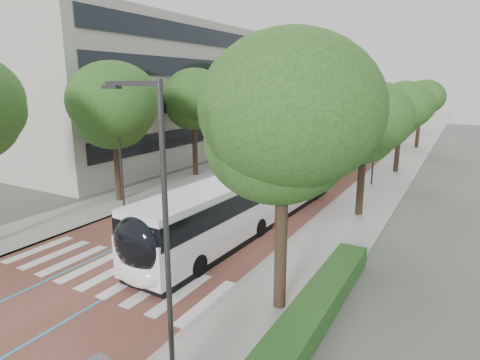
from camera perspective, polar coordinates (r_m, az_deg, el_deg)
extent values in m
plane|color=#51544C|center=(18.28, -20.58, -13.33)|extent=(160.00, 160.00, 0.00)
cube|color=brown|center=(52.39, 14.90, 4.45)|extent=(11.00, 140.00, 0.02)
cube|color=#9C9894|center=(54.72, 7.27, 5.24)|extent=(4.00, 140.00, 0.12)
cube|color=#9C9894|center=(51.05, 23.06, 3.64)|extent=(4.00, 140.00, 0.12)
cube|color=gray|center=(54.04, 9.14, 5.07)|extent=(0.20, 140.00, 0.14)
cube|color=gray|center=(51.29, 20.96, 3.87)|extent=(0.20, 140.00, 0.14)
cube|color=silver|center=(22.40, -26.67, -8.79)|extent=(0.55, 3.60, 0.01)
cube|color=silver|center=(21.43, -24.76, -9.58)|extent=(0.55, 3.60, 0.01)
cube|color=silver|center=(20.48, -22.66, -10.45)|extent=(0.55, 3.60, 0.01)
cube|color=silver|center=(19.57, -20.35, -11.37)|extent=(0.55, 3.60, 0.01)
cube|color=silver|center=(18.70, -17.80, -12.37)|extent=(0.55, 3.60, 0.01)
cube|color=silver|center=(17.88, -14.99, -13.43)|extent=(0.55, 3.60, 0.01)
cube|color=silver|center=(17.10, -11.88, -14.55)|extent=(0.55, 3.60, 0.01)
cube|color=silver|center=(16.39, -8.46, -15.73)|extent=(0.55, 3.60, 0.01)
cube|color=silver|center=(15.74, -4.69, -16.95)|extent=(0.55, 3.60, 0.01)
cube|color=#2994CD|center=(52.80, 13.22, 4.64)|extent=(0.12, 126.00, 0.01)
cube|color=#2994CD|center=(52.02, 16.60, 4.29)|extent=(0.12, 126.00, 0.01)
cube|color=#A09D95|center=(50.06, -11.15, 12.29)|extent=(18.00, 40.00, 14.00)
cube|color=black|center=(45.00, -2.02, 7.29)|extent=(0.12, 38.00, 1.60)
cube|color=black|center=(44.76, -2.06, 11.37)|extent=(0.12, 38.00, 1.60)
cube|color=black|center=(44.74, -2.09, 15.46)|extent=(0.12, 38.00, 1.60)
cube|color=black|center=(44.93, -2.13, 19.29)|extent=(0.12, 38.00, 1.60)
cube|color=#1D4016|center=(13.19, 7.82, -21.21)|extent=(1.20, 14.00, 0.80)
cylinder|color=#313033|center=(10.18, -10.35, -9.19)|extent=(0.14, 0.14, 8.00)
cube|color=#313033|center=(9.93, -15.00, 13.13)|extent=(1.70, 0.12, 0.12)
cube|color=#313033|center=(10.43, -17.80, 12.51)|extent=(0.50, 0.20, 0.10)
cylinder|color=#313033|center=(32.95, 18.68, 6.17)|extent=(0.14, 0.14, 8.00)
cube|color=#313033|center=(32.87, 17.81, 13.06)|extent=(1.70, 0.12, 0.12)
cube|color=#313033|center=(33.02, 16.59, 13.00)|extent=(0.50, 0.20, 0.10)
cylinder|color=#313033|center=(26.56, -16.74, 4.66)|extent=(0.14, 0.14, 8.00)
cylinder|color=black|center=(28.57, -17.00, 1.38)|extent=(0.44, 0.44, 4.46)
ellipsoid|color=#1F4516|center=(28.03, -17.59, 9.50)|extent=(5.97, 5.97, 5.07)
cylinder|color=black|center=(35.23, -6.41, 4.22)|extent=(0.44, 0.44, 4.55)
ellipsoid|color=#1F4516|center=(34.80, -6.60, 10.94)|extent=(5.23, 5.23, 4.44)
cylinder|color=black|center=(43.60, 1.31, 6.48)|extent=(0.44, 0.44, 5.08)
ellipsoid|color=#1F4516|center=(43.26, 1.35, 12.57)|extent=(5.73, 5.73, 4.87)
cylinder|color=black|center=(54.42, 7.35, 7.67)|extent=(0.44, 0.44, 4.79)
ellipsoid|color=#1F4516|center=(54.14, 7.49, 12.25)|extent=(5.84, 5.84, 4.97)
cylinder|color=black|center=(68.47, 12.19, 8.95)|extent=(0.44, 0.44, 5.38)
ellipsoid|color=#1F4516|center=(68.26, 12.40, 13.04)|extent=(6.13, 6.13, 5.21)
cylinder|color=black|center=(14.38, 5.82, -9.69)|extent=(0.44, 0.44, 4.69)
ellipsoid|color=#1F4516|center=(13.28, 6.27, 7.45)|extent=(5.91, 5.91, 5.02)
cylinder|color=black|center=(25.43, 16.78, -0.73)|extent=(0.44, 0.44, 3.90)
ellipsoid|color=#1F4516|center=(24.82, 17.34, 7.21)|extent=(4.91, 4.91, 4.17)
cylinder|color=black|center=(38.97, 21.46, 3.79)|extent=(0.44, 0.44, 3.91)
ellipsoid|color=#1F4516|center=(38.57, 21.93, 8.99)|extent=(4.92, 4.92, 4.18)
cylinder|color=black|center=(54.72, 23.97, 6.24)|extent=(0.44, 0.44, 4.04)
ellipsoid|color=#1F4516|center=(54.44, 24.35, 10.07)|extent=(4.91, 4.91, 4.17)
cylinder|color=black|center=(23.40, 2.80, -1.83)|extent=(2.33, 0.99, 2.30)
cube|color=white|center=(19.44, -4.62, -6.74)|extent=(2.86, 9.45, 1.82)
cube|color=black|center=(19.07, -4.68, -3.53)|extent=(2.90, 9.26, 0.97)
cube|color=silver|center=(18.89, -4.72, -1.67)|extent=(2.81, 9.26, 0.31)
cube|color=black|center=(19.84, -4.56, -9.68)|extent=(2.80, 9.07, 0.35)
cube|color=white|center=(27.27, 7.19, -0.78)|extent=(2.80, 7.83, 1.82)
cube|color=black|center=(27.00, 7.26, 1.56)|extent=(2.83, 7.68, 0.97)
cube|color=silver|center=(26.88, 7.30, 2.90)|extent=(2.74, 7.68, 0.31)
cube|color=black|center=(27.56, 7.12, -2.97)|extent=(2.74, 7.52, 0.35)
ellipsoid|color=black|center=(16.01, -14.41, -8.90)|extent=(2.39, 1.19, 2.28)
ellipsoid|color=white|center=(16.44, -14.29, -12.63)|extent=(2.39, 1.09, 1.14)
cylinder|color=black|center=(18.79, -11.59, -10.24)|extent=(0.34, 1.01, 1.00)
cylinder|color=black|center=(17.43, -6.03, -11.99)|extent=(0.34, 1.01, 1.00)
cylinder|color=black|center=(29.38, 6.51, -1.23)|extent=(0.34, 1.01, 1.00)
cylinder|color=black|center=(28.54, 10.61, -1.84)|extent=(0.34, 1.01, 1.00)
cylinder|color=black|center=(22.67, -2.28, -5.72)|extent=(0.34, 1.01, 1.00)
cylinder|color=black|center=(21.56, 2.75, -6.76)|extent=(0.34, 1.01, 1.00)
cube|color=white|center=(37.46, 12.57, 2.97)|extent=(2.56, 12.01, 1.82)
cube|color=black|center=(37.27, 12.66, 4.69)|extent=(2.60, 11.77, 0.97)
cube|color=silver|center=(37.17, 12.72, 5.67)|extent=(2.51, 11.77, 0.31)
cube|color=black|center=(37.67, 12.49, 1.35)|extent=(2.51, 11.53, 0.35)
ellipsoid|color=black|center=(31.87, 9.47, 2.62)|extent=(2.36, 1.11, 2.28)
ellipsoid|color=white|center=(32.06, 9.36, 0.60)|extent=(2.35, 1.01, 1.14)
cylinder|color=black|center=(34.62, 8.93, 0.98)|extent=(0.30, 1.00, 1.00)
cylinder|color=black|center=(33.91, 12.50, 0.55)|extent=(0.30, 1.00, 1.00)
cylinder|color=black|center=(41.49, 12.61, 2.93)|extent=(0.30, 1.00, 1.00)
cylinder|color=black|center=(40.90, 15.63, 2.59)|extent=(0.30, 1.00, 1.00)
cube|color=white|center=(50.42, 16.68, 5.43)|extent=(3.21, 12.13, 1.82)
cube|color=black|center=(50.28, 16.76, 6.72)|extent=(3.23, 11.89, 0.97)
cube|color=silver|center=(50.22, 16.82, 7.44)|extent=(3.14, 11.88, 0.31)
cube|color=black|center=(50.58, 16.59, 4.21)|extent=(3.13, 11.65, 0.35)
ellipsoid|color=black|center=(44.61, 15.45, 5.46)|extent=(2.41, 1.24, 2.28)
ellipsoid|color=white|center=(44.73, 15.35, 4.01)|extent=(2.41, 1.14, 1.14)
cylinder|color=black|center=(47.23, 14.51, 4.11)|extent=(0.36, 1.02, 1.00)
cylinder|color=black|center=(46.85, 17.22, 3.85)|extent=(0.36, 1.02, 1.00)
cylinder|color=black|center=(54.43, 16.13, 5.23)|extent=(0.36, 1.02, 1.00)
cylinder|color=black|center=(54.09, 18.49, 5.01)|extent=(0.36, 1.02, 1.00)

